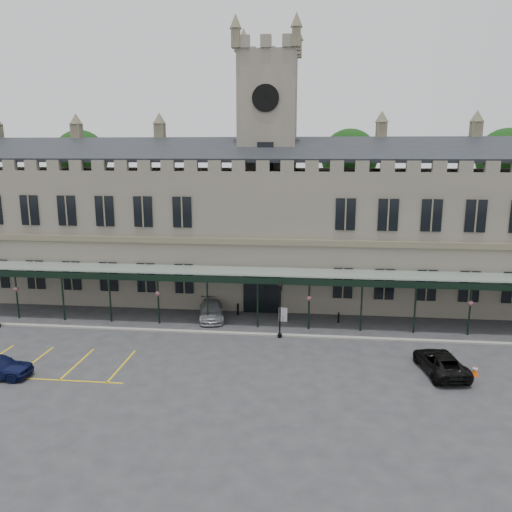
# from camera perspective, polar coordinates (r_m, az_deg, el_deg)

# --- Properties ---
(ground) EXTENTS (140.00, 140.00, 0.00)m
(ground) POSITION_cam_1_polar(r_m,az_deg,el_deg) (33.19, -1.14, -12.35)
(ground) COLOR #2D2D30
(station_building) EXTENTS (60.00, 10.36, 17.30)m
(station_building) POSITION_cam_1_polar(r_m,az_deg,el_deg) (46.64, 1.31, 3.05)
(station_building) COLOR #676156
(station_building) RESTS_ON ground
(clock_tower) EXTENTS (5.60, 5.60, 24.80)m
(clock_tower) POSITION_cam_1_polar(r_m,az_deg,el_deg) (46.18, 1.36, 11.24)
(clock_tower) COLOR #676156
(clock_tower) RESTS_ON ground
(canopy) EXTENTS (50.00, 4.10, 4.30)m
(canopy) POSITION_cam_1_polar(r_m,az_deg,el_deg) (39.32, 0.23, -4.70)
(canopy) COLOR #8C9E93
(canopy) RESTS_ON ground
(kerb) EXTENTS (60.00, 0.40, 0.12)m
(kerb) POSITION_cam_1_polar(r_m,az_deg,el_deg) (38.22, -0.08, -8.90)
(kerb) COLOR gray
(kerb) RESTS_ON ground
(parking_markings) EXTENTS (16.00, 6.00, 0.01)m
(parking_markings) POSITION_cam_1_polar(r_m,az_deg,el_deg) (36.32, -24.42, -11.27)
(parking_markings) COLOR gold
(parking_markings) RESTS_ON ground
(tree_behind_left) EXTENTS (6.00, 6.00, 16.00)m
(tree_behind_left) POSITION_cam_1_polar(r_m,az_deg,el_deg) (60.81, -19.37, 10.46)
(tree_behind_left) COLOR #332314
(tree_behind_left) RESTS_ON ground
(tree_behind_mid) EXTENTS (6.00, 6.00, 16.00)m
(tree_behind_mid) POSITION_cam_1_polar(r_m,az_deg,el_deg) (55.18, 10.63, 10.84)
(tree_behind_mid) COLOR #332314
(tree_behind_mid) RESTS_ON ground
(tree_behind_right) EXTENTS (6.00, 6.00, 16.00)m
(tree_behind_right) POSITION_cam_1_polar(r_m,az_deg,el_deg) (58.58, 26.66, 9.85)
(tree_behind_right) COLOR #332314
(tree_behind_right) RESTS_ON ground
(lamp_post_mid) EXTENTS (0.41, 0.41, 4.32)m
(lamp_post_mid) POSITION_cam_1_polar(r_m,az_deg,el_deg) (36.92, 2.76, -5.56)
(lamp_post_mid) COLOR black
(lamp_post_mid) RESTS_ON ground
(traffic_cone) EXTENTS (0.44, 0.44, 0.70)m
(traffic_cone) POSITION_cam_1_polar(r_m,az_deg,el_deg) (34.41, 23.76, -11.88)
(traffic_cone) COLOR #F05007
(traffic_cone) RESTS_ON ground
(sign_board) EXTENTS (0.69, 0.10, 1.18)m
(sign_board) POSITION_cam_1_polar(r_m,az_deg,el_deg) (40.93, 3.11, -6.72)
(sign_board) COLOR black
(sign_board) RESTS_ON ground
(bollard_left) EXTENTS (0.17, 0.17, 0.98)m
(bollard_left) POSITION_cam_1_polar(r_m,az_deg,el_deg) (42.55, -2.08, -6.11)
(bollard_left) COLOR black
(bollard_left) RESTS_ON ground
(bollard_right) EXTENTS (0.15, 0.15, 0.86)m
(bollard_right) POSITION_cam_1_polar(r_m,az_deg,el_deg) (41.20, 9.41, -6.97)
(bollard_right) COLOR black
(bollard_right) RESTS_ON ground
(car_taxi) EXTENTS (2.88, 5.06, 1.38)m
(car_taxi) POSITION_cam_1_polar(r_m,az_deg,el_deg) (41.74, -5.14, -6.22)
(car_taxi) COLOR #95989C
(car_taxi) RESTS_ON ground
(car_van) EXTENTS (2.94, 5.15, 1.35)m
(car_van) POSITION_cam_1_polar(r_m,az_deg,el_deg) (33.92, 20.34, -11.34)
(car_van) COLOR black
(car_van) RESTS_ON ground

